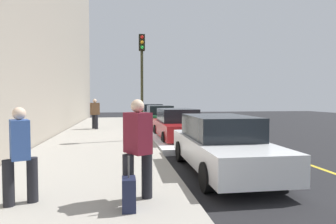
# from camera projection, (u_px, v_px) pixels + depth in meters

# --- Properties ---
(ground_plane) EXTENTS (56.00, 56.00, 0.00)m
(ground_plane) POSITION_uv_depth(u_px,v_px,m) (167.00, 137.00, 14.84)
(ground_plane) COLOR black
(sidewalk) EXTENTS (28.00, 4.60, 0.15)m
(sidewalk) POSITION_uv_depth(u_px,v_px,m) (103.00, 137.00, 14.32)
(sidewalk) COLOR #A39E93
(sidewalk) RESTS_ON ground
(lane_stripe_centre) EXTENTS (28.00, 0.14, 0.01)m
(lane_stripe_centre) POSITION_uv_depth(u_px,v_px,m) (226.00, 135.00, 15.35)
(lane_stripe_centre) COLOR gold
(lane_stripe_centre) RESTS_ON ground
(snow_bank_curb) EXTENTS (5.47, 0.56, 0.22)m
(snow_bank_curb) POSITION_uv_depth(u_px,v_px,m) (160.00, 141.00, 12.46)
(snow_bank_curb) COLOR white
(snow_bank_curb) RESTS_ON ground
(parked_car_charcoal) EXTENTS (4.41, 2.00, 1.51)m
(parked_car_charcoal) POSITION_uv_depth(u_px,v_px,m) (153.00, 113.00, 25.36)
(parked_car_charcoal) COLOR black
(parked_car_charcoal) RESTS_ON ground
(parked_car_green) EXTENTS (4.74, 1.91, 1.51)m
(parked_car_green) POSITION_uv_depth(u_px,v_px,m) (160.00, 116.00, 19.83)
(parked_car_green) COLOR black
(parked_car_green) RESTS_ON ground
(parked_car_red) EXTENTS (4.74, 1.92, 1.51)m
(parked_car_red) POSITION_uv_depth(u_px,v_px,m) (178.00, 125.00, 13.28)
(parked_car_red) COLOR black
(parked_car_red) RESTS_ON ground
(parked_car_white) EXTENTS (4.79, 1.95, 1.51)m
(parked_car_white) POSITION_uv_depth(u_px,v_px,m) (221.00, 144.00, 7.61)
(parked_car_white) COLOR black
(parked_car_white) RESTS_ON ground
(pedestrian_brown_coat) EXTENTS (0.56, 0.58, 1.83)m
(pedestrian_brown_coat) POSITION_uv_depth(u_px,v_px,m) (95.00, 113.00, 17.27)
(pedestrian_brown_coat) COLOR black
(pedestrian_brown_coat) RESTS_ON sidewalk
(pedestrian_blue_coat) EXTENTS (0.53, 0.52, 1.68)m
(pedestrian_blue_coat) POSITION_uv_depth(u_px,v_px,m) (20.00, 153.00, 4.87)
(pedestrian_blue_coat) COLOR black
(pedestrian_blue_coat) RESTS_ON sidewalk
(pedestrian_burgundy_coat) EXTENTS (0.58, 0.54, 1.81)m
(pedestrian_burgundy_coat) POSITION_uv_depth(u_px,v_px,m) (138.00, 147.00, 5.05)
(pedestrian_burgundy_coat) COLOR black
(pedestrian_burgundy_coat) RESTS_ON sidewalk
(traffic_light_pole) EXTENTS (0.35, 0.26, 4.64)m
(traffic_light_pole) POSITION_uv_depth(u_px,v_px,m) (142.00, 69.00, 12.48)
(traffic_light_pole) COLOR #2D2D19
(traffic_light_pole) RESTS_ON sidewalk
(rolling_suitcase) EXTENTS (0.34, 0.22, 0.90)m
(rolling_suitcase) POSITION_uv_depth(u_px,v_px,m) (129.00, 194.00, 4.62)
(rolling_suitcase) COLOR #191E38
(rolling_suitcase) RESTS_ON sidewalk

